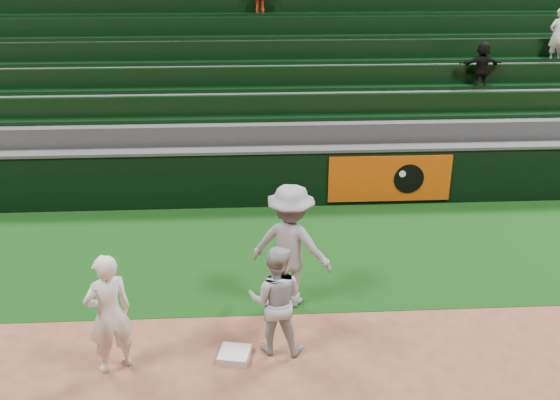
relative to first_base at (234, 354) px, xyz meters
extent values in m
plane|color=brown|center=(0.23, 0.10, -0.05)|extent=(70.00, 70.00, 0.00)
cube|color=black|center=(0.23, 3.10, -0.04)|extent=(36.00, 4.20, 0.01)
cube|color=silver|center=(0.00, 0.00, 0.00)|extent=(0.48, 0.48, 0.09)
imported|color=white|center=(-1.58, -0.13, 0.79)|extent=(0.73, 0.65, 1.67)
imported|color=#ADB0B8|center=(0.57, 0.16, 0.74)|extent=(0.85, 0.72, 1.57)
imported|color=#90929C|center=(0.86, 1.35, 0.94)|extent=(1.44, 1.16, 1.95)
cube|color=black|center=(0.23, 5.30, 0.55)|extent=(36.00, 0.35, 1.20)
cube|color=#D84C0A|center=(3.23, 5.11, 0.55)|extent=(2.60, 0.05, 1.00)
cylinder|color=black|center=(3.63, 5.08, 0.55)|extent=(0.64, 0.02, 0.64)
cylinder|color=white|center=(3.48, 5.06, 0.67)|extent=(0.14, 0.02, 0.14)
cube|color=#424244|center=(0.23, 5.30, 1.17)|extent=(36.00, 0.40, 0.06)
cube|color=#363638|center=(0.23, 6.02, 0.78)|extent=(36.00, 0.85, 1.65)
cube|color=black|center=(0.23, 6.28, 1.85)|extent=(36.00, 0.14, 0.50)
cube|color=black|center=(0.23, 6.11, 1.64)|extent=(36.00, 0.45, 0.08)
cube|color=#363638|center=(0.23, 6.87, 1.00)|extent=(36.00, 0.85, 2.10)
cube|color=black|center=(0.23, 7.13, 2.30)|extent=(36.00, 0.14, 0.50)
cube|color=black|center=(0.23, 6.96, 2.09)|extent=(36.00, 0.45, 0.08)
cube|color=#363638|center=(0.23, 7.72, 1.23)|extent=(36.00, 0.85, 2.55)
cube|color=black|center=(0.23, 7.98, 2.75)|extent=(36.00, 0.14, 0.50)
cube|color=black|center=(0.23, 7.81, 2.54)|extent=(36.00, 0.45, 0.08)
cube|color=#363638|center=(0.23, 8.57, 1.45)|extent=(36.00, 0.85, 3.00)
cube|color=black|center=(0.23, 8.83, 3.20)|extent=(36.00, 0.14, 0.50)
cube|color=black|center=(0.23, 8.66, 2.99)|extent=(36.00, 0.45, 0.08)
cube|color=#363638|center=(0.23, 9.42, 1.68)|extent=(36.00, 0.85, 3.45)
cube|color=black|center=(0.23, 9.68, 3.65)|extent=(36.00, 0.14, 0.50)
cube|color=black|center=(0.23, 9.51, 3.44)|extent=(36.00, 0.45, 0.08)
cube|color=#363638|center=(0.23, 10.27, 1.90)|extent=(36.00, 0.85, 3.90)
cube|color=#363638|center=(0.23, 11.12, 2.13)|extent=(36.00, 0.85, 4.35)
imported|color=black|center=(5.58, 6.83, 2.59)|extent=(1.00, 0.37, 1.06)
imported|color=silver|center=(7.64, 7.68, 3.13)|extent=(0.52, 0.42, 1.25)
camera|label=1|loc=(0.21, -7.02, 5.18)|focal=40.00mm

